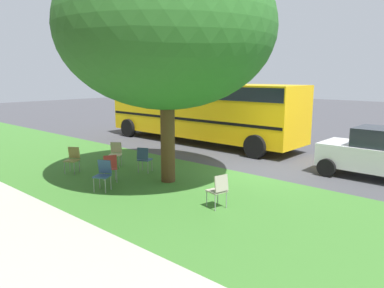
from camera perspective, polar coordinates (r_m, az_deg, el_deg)
The scene contains 12 objects.
ground at distance 12.90m, azimuth 8.94°, elevation -4.33°, with size 80.00×80.00×0.00m, color #424247.
grass_verge at distance 10.45m, azimuth -0.76°, elevation -7.73°, with size 48.00×6.00×0.01m, color #3D752D.
sidewalk_strip at distance 8.03m, azimuth -23.30°, elevation -14.47°, with size 48.00×2.80×0.01m, color #ADA89E.
street_tree at distance 11.33m, azimuth -3.97°, elevation 17.30°, with size 6.41×6.41×7.00m.
chair_0 at distance 11.71m, azimuth -12.52°, elevation -3.36°, with size 0.57×0.57×0.88m.
chair_1 at distance 13.75m, azimuth -11.71°, elevation -1.26°, with size 0.58×0.59×0.88m.
chair_2 at distance 10.96m, azimuth -13.53°, elevation -4.36°, with size 0.56×0.56×0.88m.
chair_3 at distance 9.25m, azimuth 4.11°, elevation -6.87°, with size 0.50×0.50×0.88m.
chair_4 at distance 13.22m, azimuth -17.92°, elevation -2.04°, with size 0.57×0.57×0.88m.
chair_5 at distance 12.70m, azimuth -7.41°, elevation -2.11°, with size 0.55×0.56×0.88m.
parked_car at distance 13.18m, azimuth 27.38°, elevation -1.34°, with size 3.70×1.92×1.65m.
school_bus at distance 18.14m, azimuth 1.21°, elevation 5.74°, with size 10.40×2.80×2.88m.
Camera 1 is at (-6.73, 10.50, 3.28)m, focal length 34.59 mm.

